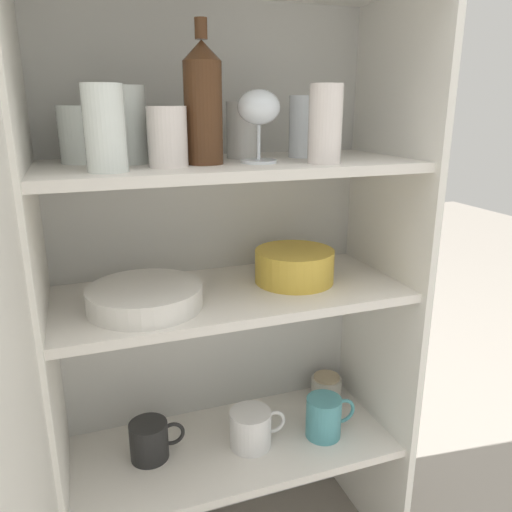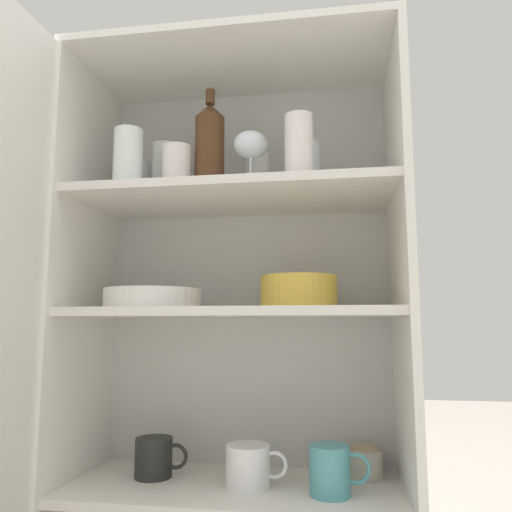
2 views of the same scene
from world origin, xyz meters
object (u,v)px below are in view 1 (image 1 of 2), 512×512
object	(u,v)px
plate_stack_white	(145,297)
mixing_bowl_large	(294,264)
coffee_mug_primary	(324,417)
storage_jar	(326,388)
wine_bottle	(203,103)

from	to	relation	value
plate_stack_white	mixing_bowl_large	bearing A→B (deg)	6.75
coffee_mug_primary	plate_stack_white	bearing A→B (deg)	178.56
storage_jar	wine_bottle	bearing A→B (deg)	-160.82
wine_bottle	storage_jar	world-z (taller)	wine_bottle
wine_bottle	plate_stack_white	bearing A→B (deg)	-177.50
coffee_mug_primary	storage_jar	bearing A→B (deg)	60.65
wine_bottle	storage_jar	size ratio (longest dim) A/B	3.11
wine_bottle	coffee_mug_primary	world-z (taller)	wine_bottle
plate_stack_white	storage_jar	xyz separation A→B (m)	(0.49, 0.13, -0.38)
mixing_bowl_large	storage_jar	size ratio (longest dim) A/B	2.16
wine_bottle	mixing_bowl_large	bearing A→B (deg)	9.36
coffee_mug_primary	wine_bottle	bearing A→B (deg)	176.70
wine_bottle	mixing_bowl_large	world-z (taller)	wine_bottle
coffee_mug_primary	storage_jar	size ratio (longest dim) A/B	1.56
coffee_mug_primary	storage_jar	xyz separation A→B (m)	(0.08, 0.14, -0.02)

